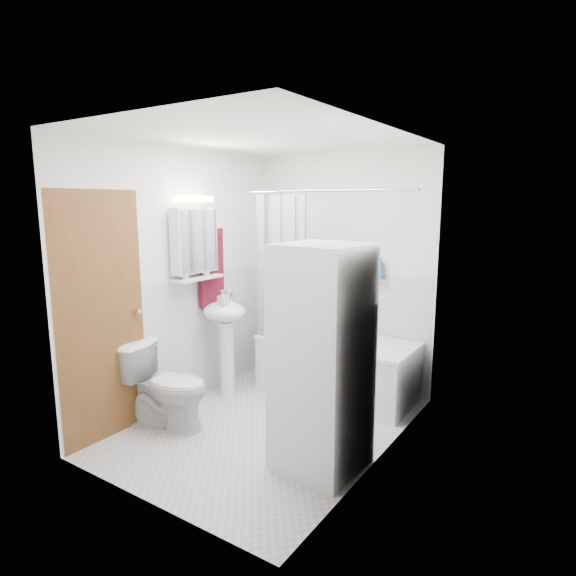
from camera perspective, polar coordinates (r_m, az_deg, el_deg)
The scene contains 20 objects.
floor at distance 4.32m, azimuth -2.28°, elevation -15.98°, with size 2.60×2.60×0.00m, color silver.
room_walls at distance 3.90m, azimuth -2.44°, elevation 4.03°, with size 2.60×2.60×2.60m.
wainscot at distance 4.32m, azimuth -0.06°, elevation -7.38°, with size 1.98×2.58×2.58m.
door at distance 4.23m, azimuth -17.35°, elevation -2.62°, with size 0.05×2.00×2.00m.
bathtub at distance 4.84m, azimuth 5.82°, elevation -8.99°, with size 1.51×0.72×0.58m.
tub_spout at distance 4.89m, azimuth 9.82°, elevation -1.84°, with size 0.04×0.04×0.12m, color silver.
curtain_rod at distance 4.31m, azimuth 4.35°, elevation 11.43°, with size 0.02×0.02×1.69m, color silver.
shower_curtain at distance 4.61m, azimuth -0.92°, elevation 2.01°, with size 0.55×0.02×1.45m.
sink at distance 4.76m, azimuth -7.45°, elevation -4.53°, with size 0.44×0.37×1.04m.
medicine_cabinet at distance 4.55m, azimuth -11.02°, elevation 5.73°, with size 0.13×0.50×0.71m.
shelf at distance 4.58m, azimuth -10.73°, elevation 1.17°, with size 0.18×0.54×0.03m, color silver.
shower_caddy at distance 4.82m, azimuth 10.40°, elevation 1.00°, with size 0.22×0.06×0.02m, color silver.
towel at distance 4.79m, azimuth -9.10°, elevation 2.61°, with size 0.07×0.32×0.77m.
washer_dryer at distance 3.44m, azimuth 3.97°, elevation -8.33°, with size 0.61×0.61×1.62m.
toilet at distance 4.29m, azimuth -14.17°, elevation -11.21°, with size 0.41×0.74×0.72m, color white.
soap_pump at distance 4.62m, azimuth -7.73°, elevation -1.84°, with size 0.08×0.17×0.08m, color gray.
shelf_bottle at distance 4.47m, azimuth -12.08°, elevation 1.51°, with size 0.07×0.18×0.07m, color gray.
shelf_cup at distance 4.66m, azimuth -9.73°, elevation 2.13°, with size 0.10×0.09×0.10m, color gray.
shampoo_a at distance 4.83m, azimuth 9.64°, elevation 1.97°, with size 0.13×0.17×0.13m, color gray.
shampoo_b at distance 4.79m, azimuth 10.95°, elevation 1.55°, with size 0.08×0.21×0.08m, color #215084.
Camera 1 is at (2.27, -3.14, 1.90)m, focal length 30.00 mm.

